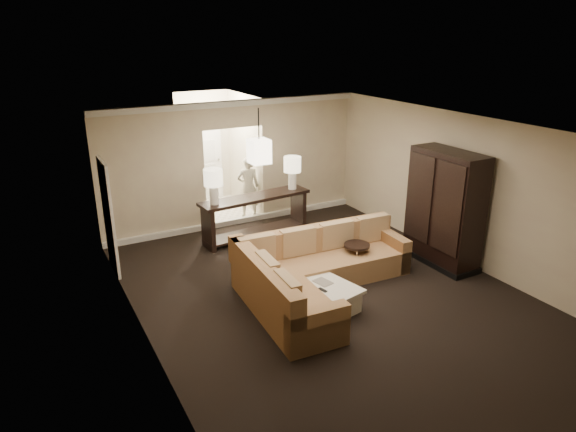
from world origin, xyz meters
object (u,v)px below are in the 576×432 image
sectional_sofa (314,273)px  drink_table (357,253)px  console_table (256,213)px  person (248,184)px  armoire (444,211)px  coffee_table (322,299)px

sectional_sofa → drink_table: 1.09m
console_table → person: 1.42m
sectional_sofa → armoire: bearing=1.2°
drink_table → person: size_ratio=0.36×
sectional_sofa → drink_table: size_ratio=5.60×
sectional_sofa → drink_table: (1.06, 0.25, 0.04)m
coffee_table → armoire: armoire is taller
coffee_table → person: (0.80, 4.59, 0.60)m
coffee_table → armoire: size_ratio=0.54×
coffee_table → person: 4.70m
armoire → person: size_ratio=1.35×
coffee_table → console_table: (0.37, 3.26, 0.36)m
console_table → armoire: size_ratio=1.13×
drink_table → coffee_table: bearing=-146.5°
coffee_table → person: bearing=80.1°
armoire → console_table: bearing=132.6°
sectional_sofa → person: bearing=84.7°
sectional_sofa → person: person is taller
armoire → person: 4.65m
armoire → person: (-2.14, 4.13, -0.24)m
sectional_sofa → drink_table: sectional_sofa is taller
coffee_table → person: person is taller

